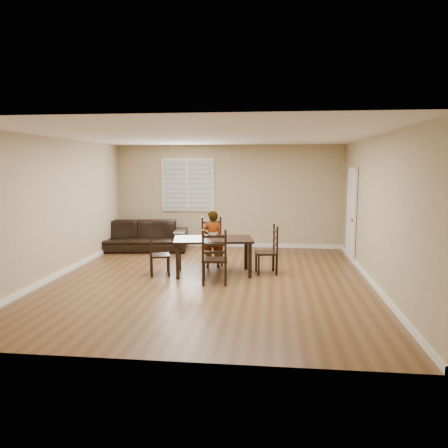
% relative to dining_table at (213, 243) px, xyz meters
% --- Properties ---
extents(ground, '(7.00, 7.00, 0.00)m').
position_rel_dining_table_xyz_m(ground, '(0.00, -0.47, -0.64)').
color(ground, brown).
rests_on(ground, ground).
extents(room, '(6.04, 7.04, 2.72)m').
position_rel_dining_table_xyz_m(room, '(0.04, -0.29, 1.17)').
color(room, tan).
rests_on(room, ground).
extents(dining_table, '(1.67, 1.12, 0.73)m').
position_rel_dining_table_xyz_m(dining_table, '(0.00, 0.00, 0.00)').
color(dining_table, black).
rests_on(dining_table, ground).
extents(chair_near, '(0.54, 0.52, 1.04)m').
position_rel_dining_table_xyz_m(chair_near, '(-0.17, 0.98, -0.17)').
color(chair_near, black).
rests_on(chair_near, ground).
extents(chair_far, '(0.51, 0.48, 1.03)m').
position_rel_dining_table_xyz_m(chair_far, '(0.13, -0.82, -0.17)').
color(chair_far, black).
rests_on(chair_far, ground).
extents(chair_left, '(0.49, 0.51, 0.92)m').
position_rel_dining_table_xyz_m(chair_left, '(-1.16, -0.21, -0.22)').
color(chair_left, black).
rests_on(chair_left, ground).
extents(chair_right, '(0.48, 0.51, 0.98)m').
position_rel_dining_table_xyz_m(chair_right, '(1.17, 0.20, -0.19)').
color(chair_right, black).
rests_on(chair_right, ground).
extents(child, '(0.50, 0.38, 1.23)m').
position_rel_dining_table_xyz_m(child, '(-0.09, 0.55, -0.02)').
color(child, gray).
rests_on(child, ground).
extents(napkin, '(0.34, 0.34, 0.00)m').
position_rel_dining_table_xyz_m(napkin, '(-0.03, 0.17, 0.09)').
color(napkin, beige).
rests_on(napkin, dining_table).
extents(donut, '(0.11, 0.11, 0.04)m').
position_rel_dining_table_xyz_m(donut, '(-0.01, 0.18, 0.11)').
color(donut, '#BD9043').
rests_on(donut, napkin).
extents(sofa, '(2.69, 1.33, 0.75)m').
position_rel_dining_table_xyz_m(sofa, '(-2.31, 2.24, -0.26)').
color(sofa, black).
rests_on(sofa, ground).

